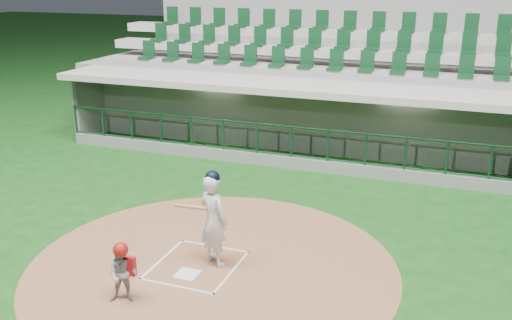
{
  "coord_description": "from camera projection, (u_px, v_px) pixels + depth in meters",
  "views": [
    {
      "loc": [
        4.56,
        -9.19,
        5.43
      ],
      "look_at": [
        0.16,
        2.6,
        1.3
      ],
      "focal_mm": 40.0,
      "sensor_mm": 36.0,
      "label": 1
    }
  ],
  "objects": [
    {
      "name": "catcher",
      "position": [
        123.0,
        272.0,
        9.76
      ],
      "size": [
        0.6,
        0.54,
        1.11
      ],
      "color": "gray",
      "rests_on": "dirt_circle"
    },
    {
      "name": "dirt_circle",
      "position": [
        213.0,
        266.0,
        11.11
      ],
      "size": [
        7.2,
        7.2,
        0.01
      ],
      "primitive_type": "cylinder",
      "color": "brown",
      "rests_on": "ground"
    },
    {
      "name": "home_plate",
      "position": [
        187.0,
        274.0,
        10.76
      ],
      "size": [
        0.43,
        0.43,
        0.02
      ],
      "primitive_type": "cube",
      "color": "silver",
      "rests_on": "dirt_circle"
    },
    {
      "name": "ground",
      "position": [
        203.0,
        259.0,
        11.39
      ],
      "size": [
        120.0,
        120.0,
        0.0
      ],
      "primitive_type": "plane",
      "color": "#124113",
      "rests_on": "ground"
    },
    {
      "name": "batter",
      "position": [
        213.0,
        218.0,
        10.91
      ],
      "size": [
        0.94,
        0.98,
        1.92
      ],
      "color": "silver",
      "rests_on": "dirt_circle"
    },
    {
      "name": "batter_box_chalk",
      "position": [
        197.0,
        265.0,
        11.12
      ],
      "size": [
        1.55,
        1.8,
        0.01
      ],
      "color": "white",
      "rests_on": "ground"
    },
    {
      "name": "dugout_structure",
      "position": [
        309.0,
        121.0,
        18.06
      ],
      "size": [
        16.4,
        3.7,
        3.0
      ],
      "color": "slate",
      "rests_on": "ground"
    },
    {
      "name": "seating_deck",
      "position": [
        332.0,
        89.0,
        20.65
      ],
      "size": [
        17.0,
        6.72,
        5.15
      ],
      "color": "gray",
      "rests_on": "ground"
    }
  ]
}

